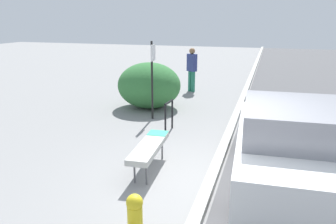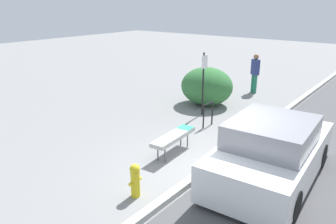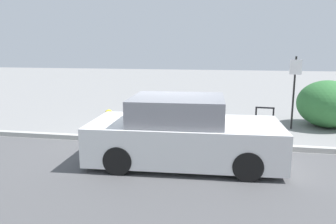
{
  "view_description": "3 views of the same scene",
  "coord_description": "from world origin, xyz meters",
  "px_view_note": "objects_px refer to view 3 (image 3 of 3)",
  "views": [
    {
      "loc": [
        -5.28,
        -0.86,
        2.92
      ],
      "look_at": [
        1.23,
        1.17,
        0.96
      ],
      "focal_mm": 35.0,
      "sensor_mm": 36.0,
      "label": 1
    },
    {
      "loc": [
        -6.31,
        -3.65,
        3.99
      ],
      "look_at": [
        0.38,
        1.5,
        1.14
      ],
      "focal_mm": 35.0,
      "sensor_mm": 36.0,
      "label": 2
    },
    {
      "loc": [
        1.58,
        -8.36,
        2.57
      ],
      "look_at": [
        0.02,
        0.04,
        0.88
      ],
      "focal_mm": 35.0,
      "sensor_mm": 36.0,
      "label": 3
    }
  ],
  "objects_px": {
    "parked_car_near": "(183,134)",
    "sign_post": "(294,86)",
    "bench": "(185,117)",
    "fire_hydrant": "(109,121)",
    "bike_rack": "(264,118)"
  },
  "relations": [
    {
      "from": "fire_hydrant",
      "to": "parked_car_near",
      "type": "height_order",
      "value": "parked_car_near"
    },
    {
      "from": "parked_car_near",
      "to": "sign_post",
      "type": "bearing_deg",
      "value": 48.32
    },
    {
      "from": "bike_rack",
      "to": "parked_car_near",
      "type": "relative_size",
      "value": 0.19
    },
    {
      "from": "bench",
      "to": "parked_car_near",
      "type": "bearing_deg",
      "value": -87.25
    },
    {
      "from": "sign_post",
      "to": "parked_car_near",
      "type": "bearing_deg",
      "value": -128.66
    },
    {
      "from": "bench",
      "to": "fire_hydrant",
      "type": "bearing_deg",
      "value": -168.27
    },
    {
      "from": "bike_rack",
      "to": "sign_post",
      "type": "height_order",
      "value": "sign_post"
    },
    {
      "from": "bike_rack",
      "to": "sign_post",
      "type": "distance_m",
      "value": 1.51
    },
    {
      "from": "bench",
      "to": "fire_hydrant",
      "type": "height_order",
      "value": "fire_hydrant"
    },
    {
      "from": "bench",
      "to": "sign_post",
      "type": "xyz_separation_m",
      "value": [
        3.29,
        1.12,
        0.89
      ]
    },
    {
      "from": "bike_rack",
      "to": "sign_post",
      "type": "xyz_separation_m",
      "value": [
        0.93,
        0.79,
        0.88
      ]
    },
    {
      "from": "bench",
      "to": "parked_car_near",
      "type": "xyz_separation_m",
      "value": [
        0.31,
        -2.61,
        0.18
      ]
    },
    {
      "from": "fire_hydrant",
      "to": "parked_car_near",
      "type": "relative_size",
      "value": 0.18
    },
    {
      "from": "bike_rack",
      "to": "sign_post",
      "type": "relative_size",
      "value": 0.36
    },
    {
      "from": "sign_post",
      "to": "parked_car_near",
      "type": "relative_size",
      "value": 0.54
    }
  ]
}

